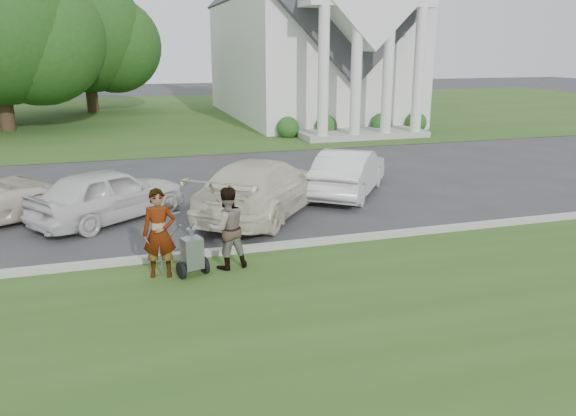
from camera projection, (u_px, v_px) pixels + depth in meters
name	position (u px, v px, depth m)	size (l,w,h in m)	color
ground	(251.00, 262.00, 11.55)	(120.00, 120.00, 0.00)	#333335
grass_strip	(295.00, 329.00, 8.79)	(80.00, 7.00, 0.01)	#2C4D1A
church_lawn	(157.00, 115.00, 36.40)	(80.00, 30.00, 0.01)	#2C4D1A
curb	(246.00, 249.00, 12.04)	(80.00, 0.18, 0.15)	#9E9E93
church	(308.00, 18.00, 33.67)	(9.19, 19.00, 24.10)	white
tree_back	(86.00, 39.00, 36.74)	(9.61, 7.60, 8.89)	#332316
striping_cart	(192.00, 254.00, 10.72)	(0.77, 1.20, 1.04)	black
person_left	(159.00, 234.00, 10.57)	(0.63, 0.41, 1.72)	#999999
person_right	(227.00, 229.00, 10.99)	(0.80, 0.62, 1.65)	#999999
parking_meter_near	(160.00, 236.00, 10.60)	(0.09, 0.08, 1.29)	gray
car_b	(109.00, 194.00, 14.12)	(1.62, 4.02, 1.37)	silver
car_c	(262.00, 187.00, 14.59)	(2.08, 5.12, 1.49)	beige
car_d	(349.00, 172.00, 16.68)	(1.44, 4.14, 1.36)	silver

